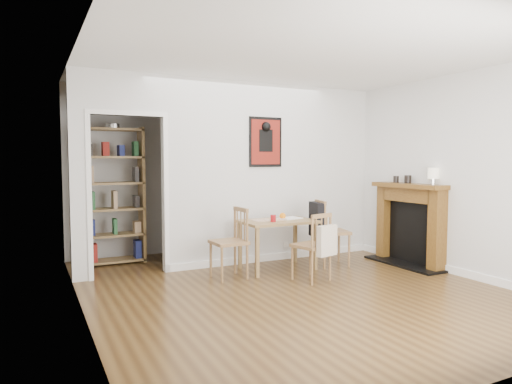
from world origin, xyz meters
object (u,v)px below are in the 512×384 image
dining_table (278,226)px  orange_fruit (283,216)px  chair_right (331,231)px  chair_front (312,246)px  notebook (290,218)px  red_glass (273,218)px  fireplace (410,221)px  ceramic_jar_a (408,179)px  mantel_lamp (433,174)px  chair_left (229,243)px  ceramic_jar_b (396,179)px  bookshelf (114,196)px

dining_table → orange_fruit: size_ratio=11.20×
chair_right → chair_front: 0.89m
dining_table → notebook: size_ratio=3.33×
chair_right → red_glass: (-0.92, 0.01, 0.24)m
dining_table → orange_fruit: bearing=28.5°
fireplace → red_glass: 2.03m
ceramic_jar_a → chair_front: bearing=-174.2°
red_glass → ceramic_jar_a: ceramic_jar_a is taller
chair_right → orange_fruit: (-0.68, 0.19, 0.24)m
fireplace → ceramic_jar_a: size_ratio=10.83×
notebook → ceramic_jar_a: ceramic_jar_a is taller
mantel_lamp → orange_fruit: bearing=149.9°
chair_left → notebook: (1.00, 0.18, 0.24)m
chair_front → ceramic_jar_b: (1.70, 0.37, 0.78)m
bookshelf → chair_left: bearing=-53.1°
chair_right → bookshelf: (-2.70, 1.52, 0.49)m
dining_table → ceramic_jar_a: (1.85, -0.51, 0.62)m
bookshelf → orange_fruit: bearing=-33.3°
mantel_lamp → fireplace: bearing=92.9°
red_glass → ceramic_jar_b: ceramic_jar_b is taller
ceramic_jar_b → chair_front: bearing=-167.8°
chair_right → bookshelf: bookshelf is taller
chair_front → ceramic_jar_a: size_ratio=7.35×
dining_table → orange_fruit: (0.11, 0.06, 0.13)m
mantel_lamp → ceramic_jar_a: (-0.01, 0.44, -0.08)m
notebook → chair_right: bearing=-18.1°
chair_front → mantel_lamp: size_ratio=3.75×
orange_fruit → mantel_lamp: size_ratio=0.39×
orange_fruit → dining_table: bearing=-151.5°
mantel_lamp → red_glass: bearing=157.3°
notebook → ceramic_jar_a: (1.62, -0.57, 0.53)m
chair_front → orange_fruit: (0.01, 0.75, 0.29)m
orange_fruit → ceramic_jar_a: size_ratio=0.77×
chair_right → orange_fruit: bearing=164.7°
chair_right → ceramic_jar_b: (1.01, -0.20, 0.73)m
chair_front → notebook: size_ratio=2.84×
chair_right → notebook: bearing=161.9°
mantel_lamp → dining_table: bearing=153.0°
chair_left → ceramic_jar_a: (2.62, -0.39, 0.77)m
chair_front → fireplace: bearing=3.8°
chair_left → chair_right: bearing=-0.1°
chair_left → red_glass: chair_left is taller
dining_table → ceramic_jar_a: ceramic_jar_a is taller
chair_front → ceramic_jar_a: bearing=5.8°
chair_left → notebook: size_ratio=2.99×
fireplace → orange_fruit: 1.84m
chair_right → red_glass: 0.96m
dining_table → orange_fruit: orange_fruit is taller
ceramic_jar_b → ceramic_jar_a: bearing=-78.0°
mantel_lamp → notebook: bearing=148.2°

